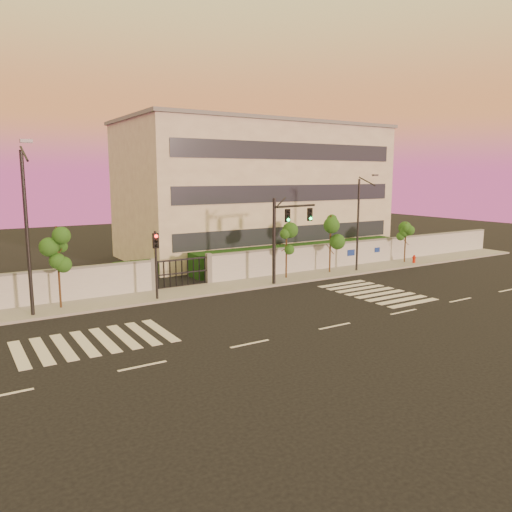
# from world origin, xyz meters

# --- Properties ---
(ground) EXTENTS (120.00, 120.00, 0.00)m
(ground) POSITION_xyz_m (0.00, 0.00, 0.00)
(ground) COLOR black
(ground) RESTS_ON ground
(sidewalk) EXTENTS (60.00, 3.00, 0.15)m
(sidewalk) POSITION_xyz_m (0.00, 10.50, 0.07)
(sidewalk) COLOR gray
(sidewalk) RESTS_ON ground
(perimeter_wall) EXTENTS (60.00, 0.36, 2.20)m
(perimeter_wall) POSITION_xyz_m (0.10, 12.00, 1.07)
(perimeter_wall) COLOR #ABADB2
(perimeter_wall) RESTS_ON ground
(hedge_row) EXTENTS (41.00, 4.25, 1.80)m
(hedge_row) POSITION_xyz_m (1.17, 14.74, 0.82)
(hedge_row) COLOR black
(hedge_row) RESTS_ON ground
(institutional_building) EXTENTS (24.40, 12.40, 12.25)m
(institutional_building) POSITION_xyz_m (9.00, 21.99, 6.16)
(institutional_building) COLOR #B7AE9B
(institutional_building) RESTS_ON ground
(road_markings) EXTENTS (57.00, 7.62, 0.02)m
(road_markings) POSITION_xyz_m (-1.58, 3.76, 0.01)
(road_markings) COLOR silver
(road_markings) RESTS_ON ground
(street_tree_c) EXTENTS (1.43, 1.13, 4.74)m
(street_tree_c) POSITION_xyz_m (-11.01, 10.56, 3.49)
(street_tree_c) COLOR #382314
(street_tree_c) RESTS_ON ground
(street_tree_d) EXTENTS (1.49, 1.18, 3.86)m
(street_tree_d) POSITION_xyz_m (4.58, 10.60, 2.85)
(street_tree_d) COLOR #382314
(street_tree_d) RESTS_ON ground
(street_tree_e) EXTENTS (1.53, 1.22, 4.51)m
(street_tree_e) POSITION_xyz_m (8.65, 10.56, 3.32)
(street_tree_e) COLOR #382314
(street_tree_e) RESTS_ON ground
(street_tree_f) EXTENTS (1.38, 1.10, 3.54)m
(street_tree_f) POSITION_xyz_m (17.07, 10.63, 2.61)
(street_tree_f) COLOR #382314
(street_tree_f) RESTS_ON ground
(traffic_signal_main) EXTENTS (3.77, 0.74, 5.99)m
(traffic_signal_main) POSITION_xyz_m (3.40, 9.35, 3.78)
(traffic_signal_main) COLOR black
(traffic_signal_main) RESTS_ON ground
(traffic_signal_secondary) EXTENTS (0.33, 0.33, 4.24)m
(traffic_signal_secondary) POSITION_xyz_m (-5.69, 9.58, 2.69)
(traffic_signal_secondary) COLOR black
(traffic_signal_secondary) RESTS_ON ground
(streetlight_west) EXTENTS (0.55, 2.21, 9.18)m
(streetlight_west) POSITION_xyz_m (-12.60, 9.59, 4.96)
(streetlight_west) COLOR black
(streetlight_west) RESTS_ON ground
(streetlight_east) EXTENTS (0.45, 1.82, 7.57)m
(streetlight_east) POSITION_xyz_m (10.89, 9.83, 4.09)
(streetlight_east) COLOR black
(streetlight_east) RESTS_ON ground
(fire_hydrant) EXTENTS (0.32, 0.31, 0.82)m
(fire_hydrant) POSITION_xyz_m (17.37, 9.85, 0.41)
(fire_hydrant) COLOR #AA1C0B
(fire_hydrant) RESTS_ON ground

